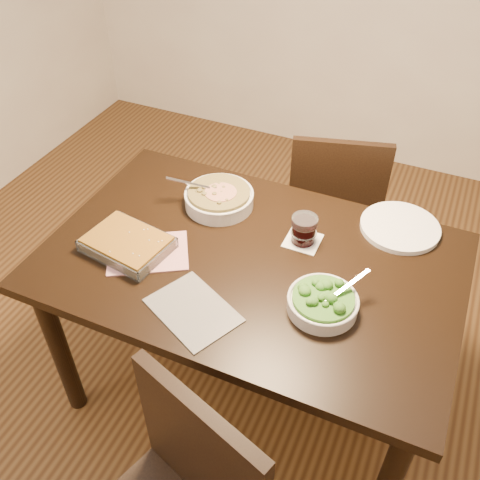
# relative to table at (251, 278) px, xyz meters

# --- Properties ---
(ground) EXTENTS (4.00, 4.00, 0.00)m
(ground) POSITION_rel_table_xyz_m (0.00, 0.00, -0.65)
(ground) COLOR #402512
(ground) RESTS_ON ground
(table) EXTENTS (1.40, 0.90, 0.75)m
(table) POSITION_rel_table_xyz_m (0.00, 0.00, 0.00)
(table) COLOR black
(table) RESTS_ON ground
(magazine_a) EXTENTS (0.33, 0.31, 0.01)m
(magazine_a) POSITION_rel_table_xyz_m (-0.33, -0.12, 0.10)
(magazine_a) COLOR #B5334E
(magazine_a) RESTS_ON table
(magazine_b) EXTENTS (0.33, 0.29, 0.00)m
(magazine_b) POSITION_rel_table_xyz_m (-0.07, -0.29, 0.10)
(magazine_b) COLOR #292A31
(magazine_b) RESTS_ON table
(coaster) EXTENTS (0.12, 0.12, 0.00)m
(coaster) POSITION_rel_table_xyz_m (0.13, 0.16, 0.10)
(coaster) COLOR white
(coaster) RESTS_ON table
(stew_bowl) EXTENTS (0.28, 0.26, 0.10)m
(stew_bowl) POSITION_rel_table_xyz_m (-0.23, 0.22, 0.13)
(stew_bowl) COLOR silver
(stew_bowl) RESTS_ON table
(broccoli_bowl) EXTENTS (0.22, 0.23, 0.09)m
(broccoli_bowl) POSITION_rel_table_xyz_m (0.29, -0.12, 0.13)
(broccoli_bowl) COLOR silver
(broccoli_bowl) RESTS_ON table
(baking_dish) EXTENTS (0.31, 0.25, 0.05)m
(baking_dish) POSITION_rel_table_xyz_m (-0.41, -0.13, 0.12)
(baking_dish) COLOR silver
(baking_dish) RESTS_ON table
(wine_tumbler) EXTENTS (0.09, 0.09, 0.10)m
(wine_tumbler) POSITION_rel_table_xyz_m (0.13, 0.16, 0.15)
(wine_tumbler) COLOR black
(wine_tumbler) RESTS_ON coaster
(dinner_plate) EXTENTS (0.28, 0.28, 0.02)m
(dinner_plate) POSITION_rel_table_xyz_m (0.43, 0.36, 0.10)
(dinner_plate) COLOR white
(dinner_plate) RESTS_ON table
(chair_far) EXTENTS (0.50, 0.50, 0.88)m
(chair_far) POSITION_rel_table_xyz_m (0.10, 0.76, -0.17)
(chair_far) COLOR black
(chair_far) RESTS_ON ground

